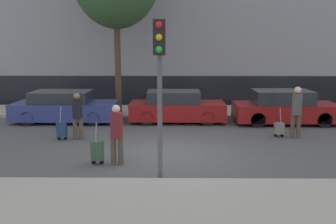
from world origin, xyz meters
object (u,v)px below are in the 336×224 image
object	(u,v)px
pedestrian_left	(77,113)
traffic_light	(159,68)
trolley_center	(97,151)
parked_bicycle	(159,101)
pedestrian_center	(117,131)
parked_car_1	(176,107)
parked_car_0	(65,107)
trolley_left	(62,129)
parked_car_2	(284,108)
pedestrian_right	(297,109)
trolley_right	(279,128)

from	to	relation	value
pedestrian_left	traffic_light	bearing A→B (deg)	-64.66
trolley_center	parked_bicycle	bearing A→B (deg)	80.53
trolley_center	traffic_light	world-z (taller)	traffic_light
pedestrian_center	traffic_light	size ratio (longest dim) A/B	0.44
parked_car_1	parked_bicycle	size ratio (longest dim) A/B	2.26
parked_car_0	parked_bicycle	world-z (taller)	parked_car_0
parked_car_1	trolley_left	xyz separation A→B (m)	(-4.00, -3.14, -0.25)
parked_car_0	traffic_light	xyz separation A→B (m)	(4.29, -7.05, 2.10)
parked_car_0	parked_car_2	bearing A→B (deg)	-1.43
pedestrian_left	pedestrian_right	world-z (taller)	pedestrian_right
parked_car_1	pedestrian_center	size ratio (longest dim) A/B	2.40
trolley_center	pedestrian_right	bearing A→B (deg)	25.21
pedestrian_right	traffic_light	world-z (taller)	traffic_light
parked_car_2	pedestrian_left	size ratio (longest dim) A/B	2.62
pedestrian_left	traffic_light	world-z (taller)	traffic_light
parked_car_2	traffic_light	size ratio (longest dim) A/B	1.11
parked_car_2	trolley_right	bearing A→B (deg)	-110.03
pedestrian_left	trolley_right	xyz separation A→B (m)	(7.11, 0.39, -0.60)
parked_car_1	pedestrian_center	bearing A→B (deg)	-106.23
trolley_left	pedestrian_right	bearing A→B (deg)	2.54
parked_car_0	trolley_center	world-z (taller)	parked_car_0
trolley_right	parked_bicycle	xyz separation A→B (m)	(-4.50, 5.21, 0.18)
parked_car_0	trolley_left	world-z (taller)	parked_car_0
pedestrian_center	parked_bicycle	distance (m)	8.45
parked_car_2	pedestrian_center	xyz separation A→B (m)	(-6.22, -5.58, 0.29)
parked_car_0	parked_car_2	world-z (taller)	parked_car_2
pedestrian_right	parked_bicycle	size ratio (longest dim) A/B	1.03
trolley_center	pedestrian_right	xyz separation A→B (m)	(6.42, 3.02, 0.66)
trolley_left	parked_bicycle	distance (m)	6.53
trolley_left	trolley_right	bearing A→B (deg)	3.75
pedestrian_left	pedestrian_center	xyz separation A→B (m)	(1.77, -2.79, 0.03)
parked_bicycle	pedestrian_left	bearing A→B (deg)	-115.01
trolley_center	pedestrian_center	bearing A→B (deg)	-2.02
trolley_right	parked_car_0	bearing A→B (deg)	162.67
pedestrian_center	trolley_right	distance (m)	6.25
trolley_center	trolley_left	bearing A→B (deg)	123.46
trolley_center	traffic_light	xyz separation A→B (m)	(1.77, -1.26, 2.34)
parked_car_2	trolley_right	world-z (taller)	parked_car_2
trolley_right	traffic_light	size ratio (longest dim) A/B	0.28
parked_car_2	pedestrian_center	world-z (taller)	pedestrian_center
pedestrian_left	traffic_light	distance (m)	5.33
pedestrian_right	trolley_center	bearing A→B (deg)	-140.10
parked_car_0	traffic_light	size ratio (longest dim) A/B	1.14
pedestrian_left	parked_car_2	bearing A→B (deg)	8.00
trolley_left	parked_bicycle	bearing A→B (deg)	61.10
trolley_center	trolley_right	size ratio (longest dim) A/B	1.14
parked_car_2	parked_bicycle	xyz separation A→B (m)	(-5.37, 2.82, -0.16)
parked_car_0	pedestrian_left	xyz separation A→B (m)	(1.30, -3.02, 0.29)
parked_car_0	parked_bicycle	xyz separation A→B (m)	(3.92, 2.59, -0.14)
trolley_left	trolley_center	distance (m)	3.19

